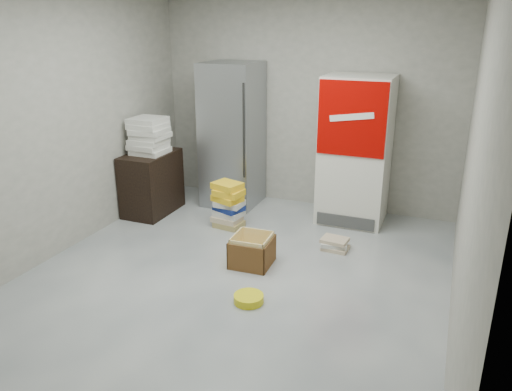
{
  "coord_description": "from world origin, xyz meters",
  "views": [
    {
      "loc": [
        1.84,
        -3.81,
        2.42
      ],
      "look_at": [
        0.02,
        0.7,
        0.69
      ],
      "focal_mm": 35.0,
      "sensor_mm": 36.0,
      "label": 1
    }
  ],
  "objects_px": {
    "coke_cooler": "(355,150)",
    "phonebook_stack_main": "(228,205)",
    "steel_fridge": "(232,135)",
    "wood_shelf": "(152,183)",
    "cardboard_box": "(252,252)"
  },
  "relations": [
    {
      "from": "cardboard_box",
      "to": "wood_shelf",
      "type": "bearing_deg",
      "value": 150.8
    },
    {
      "from": "wood_shelf",
      "to": "phonebook_stack_main",
      "type": "relative_size",
      "value": 1.42
    },
    {
      "from": "steel_fridge",
      "to": "wood_shelf",
      "type": "relative_size",
      "value": 2.37
    },
    {
      "from": "phonebook_stack_main",
      "to": "cardboard_box",
      "type": "relative_size",
      "value": 1.34
    },
    {
      "from": "coke_cooler",
      "to": "cardboard_box",
      "type": "bearing_deg",
      "value": -113.27
    },
    {
      "from": "phonebook_stack_main",
      "to": "cardboard_box",
      "type": "distance_m",
      "value": 1.06
    },
    {
      "from": "coke_cooler",
      "to": "phonebook_stack_main",
      "type": "bearing_deg",
      "value": -149.4
    },
    {
      "from": "steel_fridge",
      "to": "phonebook_stack_main",
      "type": "relative_size",
      "value": 3.37
    },
    {
      "from": "coke_cooler",
      "to": "cardboard_box",
      "type": "distance_m",
      "value": 1.93
    },
    {
      "from": "wood_shelf",
      "to": "cardboard_box",
      "type": "distance_m",
      "value": 2.01
    },
    {
      "from": "coke_cooler",
      "to": "cardboard_box",
      "type": "xyz_separation_m",
      "value": [
        -0.7,
        -1.62,
        -0.77
      ]
    },
    {
      "from": "coke_cooler",
      "to": "phonebook_stack_main",
      "type": "height_order",
      "value": "coke_cooler"
    },
    {
      "from": "steel_fridge",
      "to": "wood_shelf",
      "type": "xyz_separation_m",
      "value": [
        -0.83,
        -0.73,
        -0.55
      ]
    },
    {
      "from": "coke_cooler",
      "to": "wood_shelf",
      "type": "height_order",
      "value": "coke_cooler"
    },
    {
      "from": "coke_cooler",
      "to": "phonebook_stack_main",
      "type": "relative_size",
      "value": 3.19
    }
  ]
}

